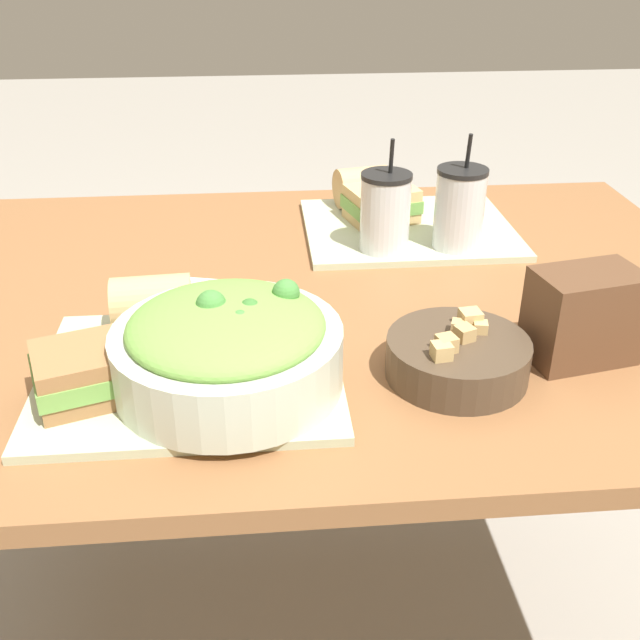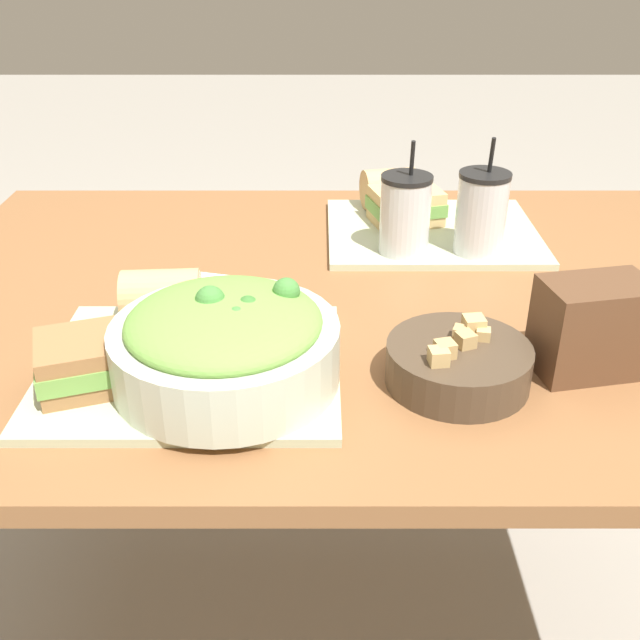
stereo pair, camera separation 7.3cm
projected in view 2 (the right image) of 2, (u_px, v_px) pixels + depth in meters
ground_plane at (329, 626)px, 1.55m from camera, size 12.00×12.00×0.00m
dining_table at (332, 345)px, 1.23m from camera, size 1.35×0.97×0.78m
tray_near at (190, 367)px, 0.97m from camera, size 0.38×0.32×0.01m
tray_far at (430, 232)px, 1.38m from camera, size 0.38×0.32×0.01m
salad_bowl at (224, 342)px, 0.91m from camera, size 0.28×0.28×0.12m
soup_bowl at (457, 362)px, 0.94m from camera, size 0.18×0.18×0.08m
sandwich_near at (92, 361)px, 0.91m from camera, size 0.16×0.14×0.06m
baguette_near at (162, 297)px, 1.05m from camera, size 0.11×0.08×0.08m
sandwich_far at (404, 206)px, 1.40m from camera, size 0.15×0.13×0.06m
baguette_far at (389, 188)px, 1.46m from camera, size 0.12×0.10×0.08m
drink_cup_dark at (403, 217)px, 1.26m from camera, size 0.09×0.09×0.19m
drink_cup_red at (479, 215)px, 1.26m from camera, size 0.09×0.09×0.20m
chip_bag at (591, 327)px, 0.95m from camera, size 0.15×0.11×0.12m
napkin_folded at (222, 290)px, 1.18m from camera, size 0.17×0.14×0.00m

